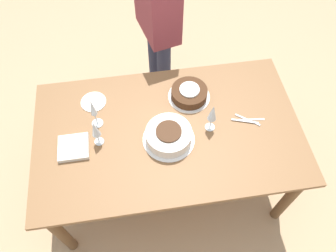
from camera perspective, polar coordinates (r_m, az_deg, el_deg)
ground_plane at (r=2.68m, az=0.00°, el=-9.00°), size 12.00×12.00×0.00m
dining_table at (r=2.12m, az=0.00°, el=-2.11°), size 1.66×0.99×0.73m
cake_center_white at (r=1.96m, az=0.13°, el=-1.67°), size 0.32×0.32×0.10m
cake_front_chocolate at (r=2.16m, az=3.71°, el=5.69°), size 0.28×0.28×0.08m
wine_glass_near at (r=1.99m, az=-12.93°, el=2.82°), size 0.07×0.07×0.24m
wine_glass_far at (r=1.92m, az=-12.57°, el=-0.63°), size 0.06×0.06×0.21m
wine_glass_extra at (r=1.94m, az=7.77°, el=2.19°), size 0.06×0.06×0.22m
dessert_plate_right at (r=2.21m, az=-12.85°, el=4.12°), size 0.17×0.17×0.01m
fork_pile at (r=2.13m, az=13.75°, el=1.02°), size 0.21×0.11×0.01m
napkin_stack at (r=2.04m, az=-16.12°, el=-3.60°), size 0.18×0.17×0.03m
person_cutting at (r=2.46m, az=-1.83°, el=19.41°), size 0.31×0.44×1.57m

